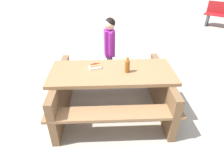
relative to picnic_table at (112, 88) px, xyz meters
name	(u,v)px	position (x,y,z in m)	size (l,w,h in m)	color
ground_plane	(112,111)	(0.00, 0.00, -0.44)	(30.00, 30.00, 0.00)	#ADA599
picnic_table	(112,88)	(0.00, 0.00, 0.00)	(2.06, 1.75, 0.75)	olive
soda_bottle	(127,65)	(-0.22, -0.01, 0.41)	(0.07, 0.07, 0.23)	brown
hotdog_tray	(95,66)	(0.26, -0.04, 0.34)	(0.21, 0.18, 0.08)	white
child_in_coat	(109,43)	(0.20, -0.91, 0.37)	(0.23, 0.30, 1.28)	#3F334C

